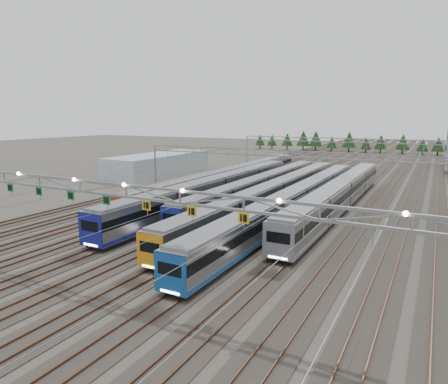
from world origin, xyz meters
The scene contains 13 objects.
ground centered at (0.00, 0.00, 0.00)m, with size 400.00×400.00×0.00m, color #47423A.
track_bed centered at (0.00, 100.00, 1.49)m, with size 54.00×260.00×5.42m.
train_a centered at (-11.25, 42.27, 2.12)m, with size 2.87×62.35×3.74m.
train_b centered at (-6.75, 28.13, 2.31)m, with size 3.16×52.58×4.12m.
train_c centered at (-2.25, 35.01, 2.08)m, with size 2.81×51.34×3.66m.
train_d centered at (2.25, 29.90, 2.11)m, with size 2.86×59.77×3.73m.
train_e centered at (6.75, 26.64, 2.12)m, with size 2.88×59.91×3.75m.
train_f centered at (11.25, 33.22, 2.28)m, with size 3.11×51.96×4.05m.
gantry_near centered at (-0.05, -0.12, 7.09)m, with size 56.36×0.61×8.08m.
gantry_mid centered at (0.00, 40.00, 6.39)m, with size 56.36×0.36×8.00m.
gantry_far centered at (0.00, 85.00, 6.39)m, with size 56.36×0.36×8.00m.
west_shed centered at (-35.99, 51.67, 2.34)m, with size 10.00×30.00×4.67m, color #9DB4BC.
treeline centered at (-7.20, 133.76, 4.23)m, with size 81.20×5.60×7.02m.
Camera 1 is at (23.33, -25.77, 13.60)m, focal length 32.00 mm.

